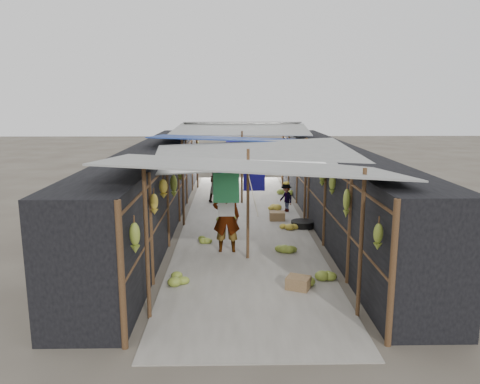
{
  "coord_description": "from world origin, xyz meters",
  "views": [
    {
      "loc": [
        -0.39,
        -7.5,
        3.71
      ],
      "look_at": [
        -0.15,
        4.8,
        1.25
      ],
      "focal_mm": 35.0,
      "sensor_mm": 36.0,
      "label": 1
    }
  ],
  "objects": [
    {
      "name": "hanging_bananas",
      "position": [
        0.03,
        6.61,
        1.65
      ],
      "size": [
        3.96,
        14.25,
        0.86
      ],
      "color": "olive",
      "rests_on": "ground"
    },
    {
      "name": "stall_left",
      "position": [
        -2.7,
        6.5,
        1.15
      ],
      "size": [
        1.4,
        15.0,
        2.3
      ],
      "primitive_type": "cube",
      "color": "black",
      "rests_on": "ground"
    },
    {
      "name": "crate_back",
      "position": [
        -0.68,
        10.49,
        0.15
      ],
      "size": [
        0.56,
        0.51,
        0.29
      ],
      "primitive_type": "cube",
      "rotation": [
        0.0,
        0.0,
        0.37
      ],
      "color": "#8E6A48",
      "rests_on": "ground"
    },
    {
      "name": "aisle_slab",
      "position": [
        0.0,
        6.5,
        0.01
      ],
      "size": [
        3.6,
        16.0,
        0.02
      ],
      "primitive_type": "cube",
      "color": "#9E998E",
      "rests_on": "ground"
    },
    {
      "name": "floor_bananas",
      "position": [
        0.38,
        4.58,
        0.15
      ],
      "size": [
        3.64,
        9.41,
        0.34
      ],
      "color": "gold",
      "rests_on": "ground"
    },
    {
      "name": "black_basin",
      "position": [
        1.7,
        5.7,
        0.1
      ],
      "size": [
        0.67,
        0.67,
        0.2
      ],
      "primitive_type": "cylinder",
      "color": "black",
      "rests_on": "ground"
    },
    {
      "name": "shopper_blue",
      "position": [
        -0.8,
        9.24,
        0.92
      ],
      "size": [
        1.13,
        1.07,
        1.84
      ],
      "primitive_type": "imported",
      "rotation": [
        0.0,
        0.0,
        0.58
      ],
      "color": "#1D3E93",
      "rests_on": "ground"
    },
    {
      "name": "stall_right",
      "position": [
        2.7,
        6.5,
        1.15
      ],
      "size": [
        1.4,
        15.0,
        2.3
      ],
      "primitive_type": "cube",
      "color": "black",
      "rests_on": "ground"
    },
    {
      "name": "crate_near",
      "position": [
        0.93,
        1.17,
        0.13
      ],
      "size": [
        0.55,
        0.51,
        0.27
      ],
      "primitive_type": "cube",
      "rotation": [
        0.0,
        0.0,
        -0.43
      ],
      "color": "#8E6A48",
      "rests_on": "ground"
    },
    {
      "name": "vendor_elderly",
      "position": [
        -0.51,
        3.51,
        0.9
      ],
      "size": [
        0.66,
        0.43,
        1.79
      ],
      "primitive_type": "imported",
      "rotation": [
        0.0,
        0.0,
        3.14
      ],
      "color": "white",
      "rests_on": "ground"
    },
    {
      "name": "vendor_seated",
      "position": [
        1.43,
        7.6,
        0.48
      ],
      "size": [
        0.61,
        0.72,
        0.97
      ],
      "primitive_type": "imported",
      "rotation": [
        0.0,
        0.0,
        -1.09
      ],
      "color": "#514A46",
      "rests_on": "ground"
    },
    {
      "name": "market_canopy",
      "position": [
        0.03,
        6.84,
        2.41
      ],
      "size": [
        5.62,
        15.2,
        2.77
      ],
      "color": "brown",
      "rests_on": "ground"
    },
    {
      "name": "crate_mid",
      "position": [
        1.03,
        6.5,
        0.14
      ],
      "size": [
        0.47,
        0.38,
        0.28
      ],
      "primitive_type": "cube",
      "rotation": [
        0.0,
        0.0,
        -0.02
      ],
      "color": "#8E6A48",
      "rests_on": "ground"
    },
    {
      "name": "ground",
      "position": [
        0.0,
        0.0,
        0.0
      ],
      "size": [
        80.0,
        80.0,
        0.0
      ],
      "primitive_type": "plane",
      "color": "#6B6356",
      "rests_on": "ground"
    }
  ]
}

